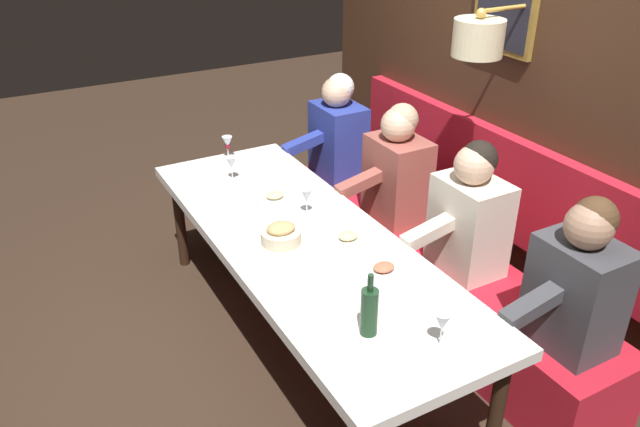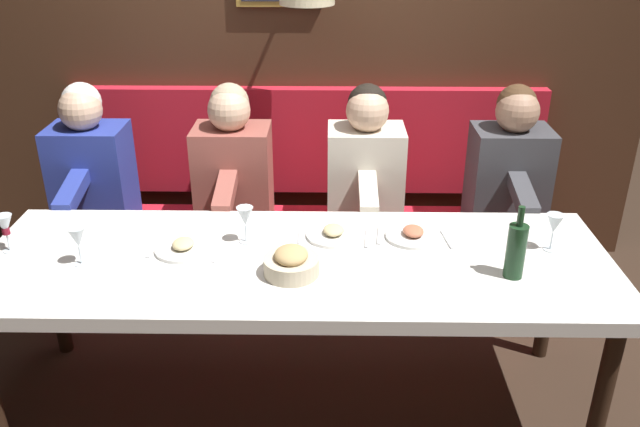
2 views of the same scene
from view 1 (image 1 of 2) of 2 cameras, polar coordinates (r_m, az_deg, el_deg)
The scene contains 17 objects.
ground_plane at distance 3.86m, azimuth -1.38°, elevation -11.65°, with size 12.00×12.00×0.00m, color #332319.
dining_table at distance 3.47m, azimuth -1.51°, elevation -3.04°, with size 0.90×2.61×0.74m.
banquette_bench at distance 4.13m, azimuth 9.63°, elevation -5.25°, with size 0.52×2.81×0.45m, color red.
back_wall_panel at distance 4.01m, azimuth 17.56°, elevation 10.90°, with size 0.59×4.01×2.90m.
diner_nearest at distance 3.19m, azimuth 22.33°, elevation -5.61°, with size 0.60×0.40×0.79m.
diner_near at distance 3.62m, azimuth 13.40°, elevation 0.06°, with size 0.60×0.40×0.79m.
diner_middle at distance 4.10m, azimuth 6.98°, elevation 4.15°, with size 0.60×0.40×0.79m.
diner_far at distance 4.69m, azimuth 1.59°, elevation 7.51°, with size 0.60×0.40×0.79m.
place_setting_0 at distance 3.15m, azimuth 5.79°, elevation -5.14°, with size 0.24×0.32×0.05m.
place_setting_1 at distance 3.83m, azimuth -4.09°, elevation 1.41°, with size 0.24×0.32×0.05m.
place_setting_2 at distance 3.39m, azimuth 2.58°, elevation -2.31°, with size 0.24×0.31×0.05m.
wine_glass_0 at distance 4.40m, azimuth -8.39°, elevation 6.31°, with size 0.07×0.07×0.16m.
wine_glass_1 at distance 4.07m, azimuth -8.02°, elevation 4.50°, with size 0.07×0.07×0.16m.
wine_glass_2 at distance 3.61m, azimuth -1.22°, elevation 1.55°, with size 0.07×0.07×0.16m.
wine_glass_3 at distance 2.68m, azimuth 11.00°, elevation -9.69°, with size 0.07×0.07×0.16m.
wine_bottle at distance 2.70m, azimuth 4.48°, elevation -8.79°, with size 0.08×0.08×0.30m.
bread_bowl at distance 3.37m, azimuth -3.55°, elevation -1.89°, with size 0.22×0.22×0.12m.
Camera 1 is at (-1.35, -2.63, 2.48)m, focal length 35.35 mm.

